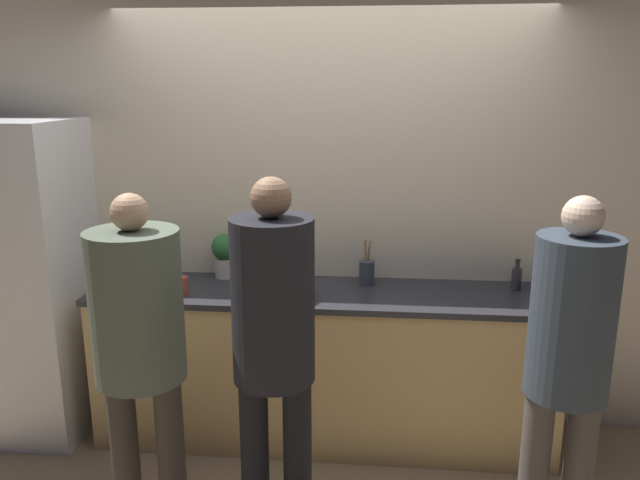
{
  "coord_description": "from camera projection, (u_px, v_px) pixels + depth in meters",
  "views": [
    {
      "loc": [
        0.3,
        -3.04,
        2.1
      ],
      "look_at": [
        0.0,
        0.14,
        1.28
      ],
      "focal_mm": 35.0,
      "sensor_mm": 36.0,
      "label": 1
    }
  ],
  "objects": [
    {
      "name": "person_right",
      "position": [
        569.0,
        353.0,
        2.62
      ],
      "size": [
        0.35,
        0.35,
        1.66
      ],
      "color": "#4C4742",
      "rests_on": "ground_plane"
    },
    {
      "name": "person_left",
      "position": [
        139.0,
        332.0,
        2.79
      ],
      "size": [
        0.41,
        0.41,
        1.64
      ],
      "color": "#38332D",
      "rests_on": "ground_plane"
    },
    {
      "name": "fruit_bowl",
      "position": [
        282.0,
        292.0,
        3.44
      ],
      "size": [
        0.36,
        0.36,
        0.11
      ],
      "color": "#4C3323",
      "rests_on": "counter"
    },
    {
      "name": "ground_plane",
      "position": [
        318.0,
        468.0,
        3.48
      ],
      "size": [
        14.0,
        14.0,
        0.0
      ],
      "primitive_type": "plane",
      "color": "#9E8460"
    },
    {
      "name": "potted_plant",
      "position": [
        225.0,
        254.0,
        3.79
      ],
      "size": [
        0.16,
        0.16,
        0.27
      ],
      "color": "beige",
      "rests_on": "counter"
    },
    {
      "name": "refrigerator",
      "position": [
        20.0,
        281.0,
        3.7
      ],
      "size": [
        0.74,
        0.67,
        1.89
      ],
      "color": "white",
      "rests_on": "ground_plane"
    },
    {
      "name": "utensil_crock",
      "position": [
        367.0,
        272.0,
        3.66
      ],
      "size": [
        0.09,
        0.09,
        0.27
      ],
      "color": "#3D424C",
      "rests_on": "counter"
    },
    {
      "name": "person_center",
      "position": [
        274.0,
        334.0,
        2.7
      ],
      "size": [
        0.36,
        0.36,
        1.72
      ],
      "color": "black",
      "rests_on": "ground_plane"
    },
    {
      "name": "wall_back",
      "position": [
        328.0,
        216.0,
        3.78
      ],
      "size": [
        5.2,
        0.06,
        2.6
      ],
      "color": "beige",
      "rests_on": "ground_plane"
    },
    {
      "name": "bottle_dark",
      "position": [
        517.0,
        278.0,
        3.58
      ],
      "size": [
        0.06,
        0.06,
        0.18
      ],
      "color": "#333338",
      "rests_on": "counter"
    },
    {
      "name": "cup_red",
      "position": [
        181.0,
        285.0,
        3.5
      ],
      "size": [
        0.08,
        0.08,
        0.1
      ],
      "color": "#A33D33",
      "rests_on": "counter"
    },
    {
      "name": "counter",
      "position": [
        323.0,
        364.0,
        3.7
      ],
      "size": [
        2.67,
        0.62,
        0.93
      ],
      "color": "tan",
      "rests_on": "ground_plane"
    }
  ]
}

